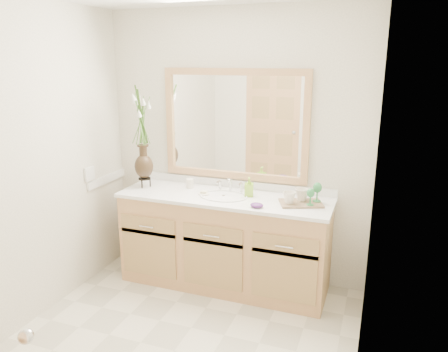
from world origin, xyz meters
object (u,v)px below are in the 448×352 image
at_px(tumbler, 190,183).
at_px(soap_bottle, 249,188).
at_px(flower_vase, 142,127).
at_px(tray, 301,203).

distance_m(tumbler, soap_bottle, 0.58).
height_order(tumbler, soap_bottle, soap_bottle).
distance_m(flower_vase, tray, 1.54).
bearing_deg(tray, flower_vase, 158.23).
bearing_deg(tumbler, tray, -6.07).
distance_m(soap_bottle, tray, 0.47).
relative_size(flower_vase, soap_bottle, 5.46).
bearing_deg(tray, soap_bottle, 150.14).
xyz_separation_m(flower_vase, tumbler, (0.40, 0.11, -0.51)).
height_order(flower_vase, tumbler, flower_vase).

